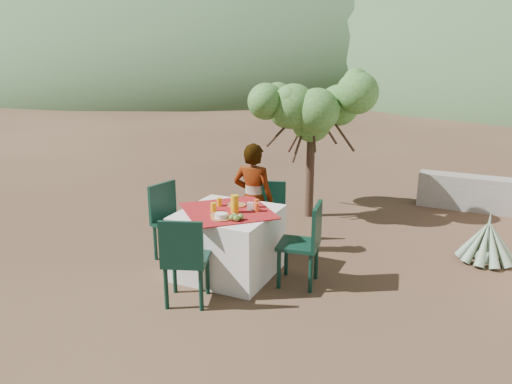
% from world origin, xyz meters
% --- Properties ---
extents(ground, '(160.00, 160.00, 0.00)m').
position_xyz_m(ground, '(0.00, 0.00, 0.00)').
color(ground, '#352018').
rests_on(ground, ground).
extents(table, '(1.30, 1.30, 0.76)m').
position_xyz_m(table, '(0.69, -0.36, 0.38)').
color(table, white).
rests_on(table, ground).
extents(chair_far, '(0.48, 0.48, 0.83)m').
position_xyz_m(chair_far, '(0.76, 0.69, 0.46)').
color(chair_far, black).
rests_on(chair_far, ground).
extents(chair_near, '(0.56, 0.56, 0.94)m').
position_xyz_m(chair_near, '(0.66, -1.22, 0.52)').
color(chair_near, black).
rests_on(chair_near, ground).
extents(chair_left, '(0.50, 0.50, 0.94)m').
position_xyz_m(chair_left, '(-0.17, -0.26, 0.52)').
color(chair_left, black).
rests_on(chair_left, ground).
extents(chair_right, '(0.49, 0.49, 0.93)m').
position_xyz_m(chair_right, '(1.59, -0.27, 0.52)').
color(chair_right, black).
rests_on(chair_right, ground).
extents(person, '(0.54, 0.38, 1.41)m').
position_xyz_m(person, '(0.69, 0.32, 0.71)').
color(person, '#8C6651').
rests_on(person, ground).
extents(shrub_tree, '(1.66, 1.63, 1.95)m').
position_xyz_m(shrub_tree, '(0.92, 2.04, 1.54)').
color(shrub_tree, '#3F2C1F').
rests_on(shrub_tree, ground).
extents(agave, '(0.70, 0.68, 0.73)m').
position_xyz_m(agave, '(3.39, 1.26, 0.25)').
color(agave, gray).
rests_on(agave, ground).
extents(stone_wall, '(2.60, 0.35, 0.55)m').
position_xyz_m(stone_wall, '(3.60, 3.40, 0.28)').
color(stone_wall, gray).
rests_on(stone_wall, ground).
extents(hill_near_left, '(40.00, 40.00, 16.00)m').
position_xyz_m(hill_near_left, '(-18.00, 30.00, 0.00)').
color(hill_near_left, '#2F4C2A').
rests_on(hill_near_left, ground).
extents(hill_far_center, '(60.00, 60.00, 24.00)m').
position_xyz_m(hill_far_center, '(-4.00, 52.00, 0.00)').
color(hill_far_center, slate).
rests_on(hill_far_center, ground).
extents(plate_far, '(0.22, 0.22, 0.01)m').
position_xyz_m(plate_far, '(0.70, -0.16, 0.77)').
color(plate_far, brown).
rests_on(plate_far, table).
extents(plate_near, '(0.21, 0.21, 0.01)m').
position_xyz_m(plate_near, '(0.70, -0.56, 0.77)').
color(plate_near, brown).
rests_on(plate_near, table).
extents(glass_far, '(0.06, 0.06, 0.10)m').
position_xyz_m(glass_far, '(0.53, -0.26, 0.81)').
color(glass_far, '#E8A70E').
rests_on(glass_far, table).
extents(glass_near, '(0.06, 0.06, 0.10)m').
position_xyz_m(glass_near, '(0.57, -0.47, 0.81)').
color(glass_near, '#E8A70E').
rests_on(glass_near, table).
extents(juice_pitcher, '(0.09, 0.09, 0.20)m').
position_xyz_m(juice_pitcher, '(0.80, -0.39, 0.86)').
color(juice_pitcher, '#E8A70E').
rests_on(juice_pitcher, table).
extents(bowl_plate, '(0.22, 0.22, 0.01)m').
position_xyz_m(bowl_plate, '(0.77, -0.65, 0.77)').
color(bowl_plate, brown).
rests_on(bowl_plate, table).
extents(white_bowl, '(0.13, 0.13, 0.05)m').
position_xyz_m(white_bowl, '(0.77, -0.65, 0.80)').
color(white_bowl, white).
rests_on(white_bowl, bowl_plate).
extents(jar_left, '(0.06, 0.06, 0.10)m').
position_xyz_m(jar_left, '(1.00, -0.26, 0.81)').
color(jar_left, orange).
rests_on(jar_left, table).
extents(jar_right, '(0.06, 0.06, 0.09)m').
position_xyz_m(jar_right, '(0.94, -0.12, 0.81)').
color(jar_right, orange).
rests_on(jar_right, table).
extents(napkin_holder, '(0.08, 0.06, 0.09)m').
position_xyz_m(napkin_holder, '(0.92, -0.25, 0.81)').
color(napkin_holder, white).
rests_on(napkin_holder, table).
extents(fruit_cluster, '(0.14, 0.13, 0.07)m').
position_xyz_m(fruit_cluster, '(0.93, -0.63, 0.80)').
color(fruit_cluster, olive).
rests_on(fruit_cluster, table).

